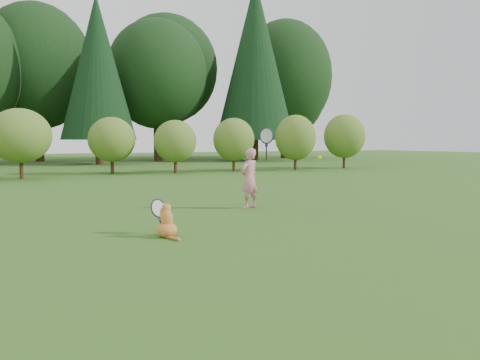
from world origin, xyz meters
name	(u,v)px	position (x,y,z in m)	size (l,w,h in m)	color
ground	(251,225)	(0.00, 0.00, 0.00)	(100.00, 100.00, 0.00)	#2E4D15
shrub_row	(105,141)	(0.00, 13.00, 1.40)	(28.00, 3.00, 2.80)	olive
woodland_backdrop	(71,38)	(0.00, 23.00, 7.50)	(48.00, 10.00, 15.00)	black
child	(250,177)	(0.93, 1.79, 0.66)	(0.73, 0.46, 1.90)	pink
cat	(166,219)	(-1.55, -0.27, 0.26)	(0.41, 0.72, 0.70)	#C07B25
tennis_ball	(320,158)	(1.29, -0.15, 1.13)	(0.07, 0.07, 0.07)	yellow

